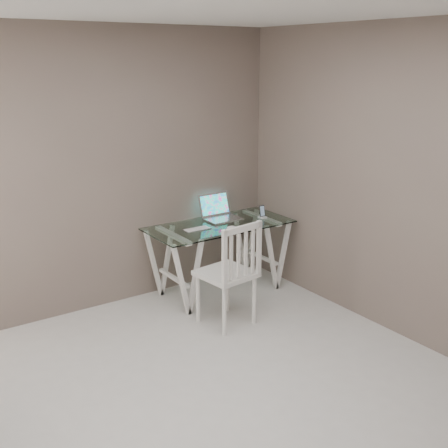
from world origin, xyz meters
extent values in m
plane|color=beige|center=(0.00, 0.00, 0.00)|extent=(4.50, 4.50, 0.00)
cube|color=white|center=(0.00, 0.00, 2.70)|extent=(4.00, 4.50, 0.02)
cube|color=#685A52|center=(0.00, 2.25, 1.35)|extent=(4.00, 0.02, 2.70)
cube|color=#685A52|center=(2.00, 0.00, 1.35)|extent=(0.02, 4.50, 2.70)
cube|color=silver|center=(1.20, 1.85, 0.74)|extent=(1.50, 0.70, 0.01)
cube|color=silver|center=(0.65, 1.85, 0.36)|extent=(0.24, 0.62, 0.72)
cube|color=silver|center=(1.75, 1.85, 0.36)|extent=(0.24, 0.62, 0.72)
cube|color=silver|center=(0.85, 1.22, 0.49)|extent=(0.51, 0.51, 0.04)
cylinder|color=silver|center=(0.68, 1.01, 0.23)|extent=(0.04, 0.04, 0.47)
cylinder|color=silver|center=(1.05, 1.06, 0.23)|extent=(0.04, 0.04, 0.47)
cylinder|color=silver|center=(0.64, 1.38, 0.23)|extent=(0.04, 0.04, 0.47)
cylinder|color=silver|center=(1.01, 1.43, 0.23)|extent=(0.04, 0.04, 0.47)
cube|color=silver|center=(0.87, 1.01, 0.75)|extent=(0.46, 0.09, 0.51)
cube|color=silver|center=(1.33, 1.97, 0.75)|extent=(0.37, 0.26, 0.02)
cube|color=#19D899|center=(1.33, 2.14, 0.88)|extent=(0.37, 0.08, 0.24)
cube|color=silver|center=(0.91, 1.83, 0.75)|extent=(0.27, 0.12, 0.01)
ellipsoid|color=white|center=(1.20, 1.65, 0.76)|extent=(0.11, 0.06, 0.03)
cube|color=white|center=(1.71, 1.79, 0.75)|extent=(0.07, 0.07, 0.02)
cube|color=black|center=(1.71, 1.80, 0.82)|extent=(0.06, 0.03, 0.12)
camera|label=1|loc=(-1.89, -2.72, 2.40)|focal=45.00mm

